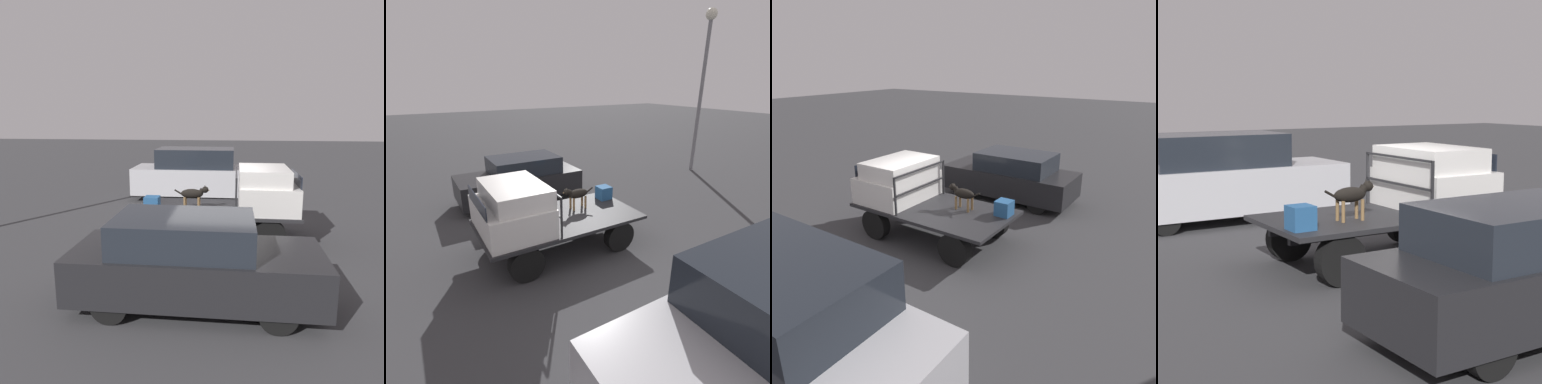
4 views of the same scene
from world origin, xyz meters
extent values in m
plane|color=#38383A|center=(0.00, 0.00, 0.00)|extent=(80.00, 80.00, 0.00)
cylinder|color=black|center=(1.25, 0.88, 0.40)|extent=(0.79, 0.24, 0.79)
cylinder|color=black|center=(1.25, -0.88, 0.40)|extent=(0.79, 0.24, 0.79)
cylinder|color=black|center=(-1.25, 0.88, 0.40)|extent=(0.79, 0.24, 0.79)
cylinder|color=black|center=(-1.25, -0.88, 0.40)|extent=(0.79, 0.24, 0.79)
cube|color=black|center=(0.00, 0.37, 0.68)|extent=(3.72, 0.10, 0.18)
cube|color=black|center=(0.00, -0.37, 0.68)|extent=(3.72, 0.10, 0.18)
cube|color=#232326|center=(0.00, 0.00, 0.81)|extent=(4.04, 2.09, 0.08)
cube|color=silver|center=(1.23, 0.00, 1.19)|extent=(1.48, 1.97, 0.68)
cube|color=silver|center=(1.12, 0.00, 1.74)|extent=(1.26, 1.81, 0.42)
cube|color=black|center=(1.96, 0.00, 1.68)|extent=(0.02, 1.61, 0.31)
cube|color=#232326|center=(0.42, 0.96, 1.33)|extent=(0.04, 0.04, 0.97)
cube|color=#232326|center=(0.42, -0.96, 1.33)|extent=(0.04, 0.04, 0.97)
cube|color=#232326|center=(0.42, 0.00, 1.80)|extent=(0.04, 1.93, 0.04)
cube|color=#232326|center=(0.42, 0.00, 1.33)|extent=(0.04, 1.93, 0.04)
cylinder|color=brown|center=(-0.54, -0.19, 1.02)|extent=(0.06, 0.06, 0.34)
cylinder|color=brown|center=(-0.54, -0.38, 1.02)|extent=(0.06, 0.06, 0.34)
cylinder|color=brown|center=(-0.90, -0.19, 1.02)|extent=(0.06, 0.06, 0.34)
cylinder|color=brown|center=(-0.90, -0.38, 1.02)|extent=(0.06, 0.06, 0.34)
ellipsoid|color=black|center=(-0.72, -0.29, 1.27)|extent=(0.59, 0.25, 0.25)
sphere|color=brown|center=(-0.56, -0.29, 1.23)|extent=(0.11, 0.11, 0.11)
cylinder|color=black|center=(-0.47, -0.29, 1.34)|extent=(0.18, 0.14, 0.17)
sphere|color=black|center=(-0.38, -0.29, 1.39)|extent=(0.17, 0.17, 0.17)
cone|color=brown|center=(-0.30, -0.29, 1.37)|extent=(0.09, 0.09, 0.09)
cone|color=black|center=(-0.39, -0.24, 1.46)|extent=(0.06, 0.08, 0.10)
cone|color=black|center=(-0.39, -0.33, 1.46)|extent=(0.06, 0.08, 0.10)
cylinder|color=black|center=(-1.06, -0.29, 1.30)|extent=(0.25, 0.04, 0.17)
cube|color=#235184|center=(-1.73, -0.52, 1.04)|extent=(0.37, 0.37, 0.37)
cylinder|color=black|center=(1.07, -2.97, 0.30)|extent=(0.60, 0.20, 0.60)
cylinder|color=black|center=(1.07, -4.45, 0.30)|extent=(0.60, 0.20, 0.60)
cylinder|color=black|center=(-1.58, -2.97, 0.30)|extent=(0.60, 0.20, 0.60)
cylinder|color=black|center=(-1.58, -4.45, 0.30)|extent=(0.60, 0.20, 0.60)
cube|color=black|center=(-0.26, -3.71, 0.65)|extent=(4.28, 1.75, 0.78)
cube|color=#1E232B|center=(-0.47, -3.71, 1.32)|extent=(2.35, 1.58, 0.57)
cylinder|color=black|center=(0.79, 5.61, 0.30)|extent=(0.60, 0.20, 0.60)
cylinder|color=black|center=(0.79, 4.00, 0.30)|extent=(0.60, 0.20, 0.60)
cylinder|color=black|center=(-2.55, 5.61, 0.30)|extent=(0.60, 0.20, 0.60)
cylinder|color=black|center=(-2.55, 4.00, 0.30)|extent=(0.60, 0.20, 0.60)
cube|color=#B7B7BC|center=(-0.88, 4.81, 0.76)|extent=(5.38, 1.89, 1.01)
cube|color=#1E232B|center=(-1.15, 4.81, 1.64)|extent=(2.96, 1.70, 0.73)
camera|label=1|loc=(0.34, -9.75, 3.28)|focal=35.00mm
camera|label=2|loc=(3.07, 6.21, 4.11)|focal=28.00mm
camera|label=3|loc=(-5.60, 7.01, 4.41)|focal=35.00mm
camera|label=4|loc=(-6.02, -8.99, 2.87)|focal=60.00mm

